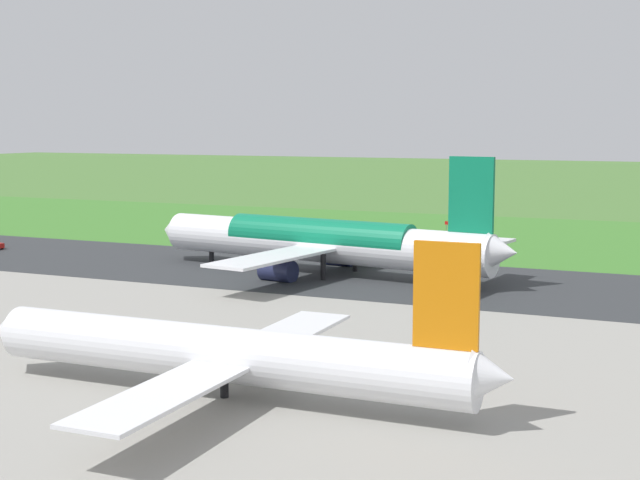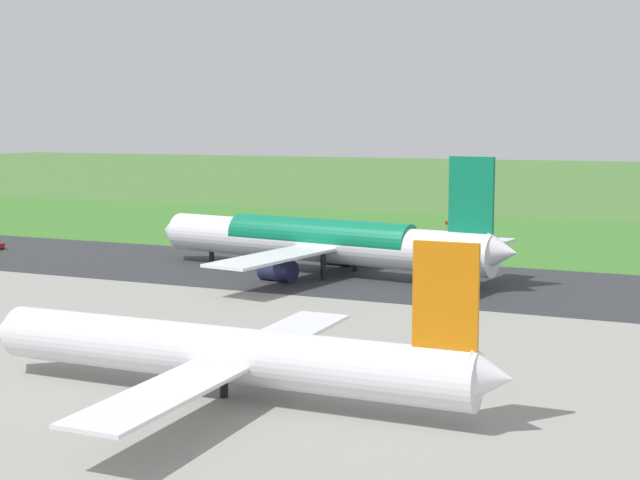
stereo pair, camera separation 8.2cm
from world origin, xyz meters
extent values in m
plane|color=#477233|center=(0.00, 0.00, 0.00)|extent=(800.00, 800.00, 0.00)
cube|color=#2D3033|center=(0.00, 0.00, 0.03)|extent=(600.00, 30.79, 0.06)
cube|color=gray|center=(0.00, 51.06, 0.03)|extent=(440.00, 110.00, 0.05)
cube|color=#3C782B|center=(0.00, -43.97, 0.02)|extent=(600.00, 80.00, 0.04)
cylinder|color=white|center=(5.17, 0.00, 4.20)|extent=(48.24, 12.21, 5.20)
cone|color=white|center=(30.39, -3.76, 4.20)|extent=(3.69, 5.33, 4.94)
cone|color=white|center=(-19.76, 3.71, 4.80)|extent=(4.11, 4.89, 4.42)
cube|color=#0C724C|center=(-15.72, 3.11, 11.30)|extent=(5.61, 1.32, 9.00)
cube|color=white|center=(-14.91, 8.55, 5.00)|extent=(5.28, 9.49, 0.36)
cube|color=white|center=(-16.53, -2.33, 5.00)|extent=(5.28, 9.49, 0.36)
cube|color=white|center=(5.80, 11.03, 3.80)|extent=(9.18, 22.64, 0.35)
cube|color=white|center=(2.56, -10.73, 3.80)|extent=(9.18, 22.64, 0.35)
cylinder|color=#23284C|center=(7.76, 7.20, 1.32)|extent=(4.86, 3.43, 2.80)
cylinder|color=#23284C|center=(5.55, -7.64, 1.32)|extent=(4.86, 3.43, 2.80)
cylinder|color=black|center=(23.21, -2.69, 1.71)|extent=(0.70, 0.70, 3.42)
cylinder|color=black|center=(2.79, 4.40, 1.71)|extent=(0.70, 0.70, 3.42)
cylinder|color=black|center=(1.61, -3.51, 1.71)|extent=(0.70, 0.70, 3.42)
cylinder|color=#0C724C|center=(5.17, 0.00, 4.72)|extent=(26.88, 9.06, 5.23)
cylinder|color=white|center=(-10.79, 53.22, 3.23)|extent=(37.00, 4.41, 4.00)
cone|color=white|center=(8.84, 53.44, 3.23)|extent=(2.35, 3.83, 3.80)
cone|color=white|center=(-30.19, 53.01, 3.70)|extent=(2.73, 3.43, 3.40)
cube|color=orange|center=(-27.05, 53.04, 8.70)|extent=(4.32, 0.43, 6.93)
cube|color=white|center=(-11.66, 61.68, 2.93)|extent=(4.81, 16.99, 0.27)
cube|color=white|center=(-11.47, 44.74, 2.93)|extent=(4.81, 16.99, 0.27)
cylinder|color=black|center=(-10.79, 53.22, 0.62)|extent=(0.62, 0.62, 1.23)
cylinder|color=black|center=(60.53, -1.46, 0.32)|extent=(0.68, 0.38, 0.64)
cylinder|color=slate|center=(0.81, -44.55, 1.13)|extent=(0.10, 0.10, 2.26)
cube|color=red|center=(0.81, -44.57, 2.56)|extent=(0.60, 0.04, 0.60)
cone|color=orange|center=(4.13, -45.60, 0.28)|extent=(0.40, 0.40, 0.55)
camera|label=1|loc=(-42.93, 109.01, 19.56)|focal=51.51mm
camera|label=2|loc=(-43.00, 108.98, 19.56)|focal=51.51mm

